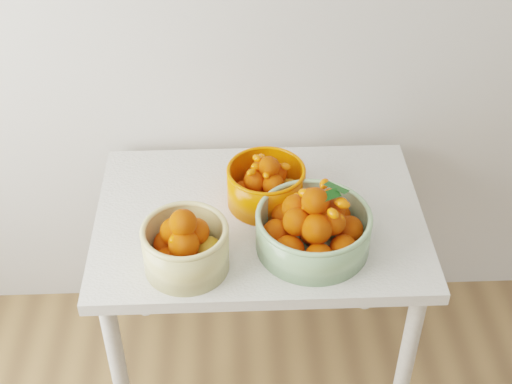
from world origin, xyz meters
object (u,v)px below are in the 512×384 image
bowl_green (313,227)px  bowl_orange (266,184)px  table (259,238)px  bowl_cream (185,246)px

bowl_green → bowl_orange: size_ratio=1.39×
table → bowl_green: 0.27m
bowl_cream → bowl_orange: 0.36m
bowl_green → bowl_orange: bearing=121.0°
bowl_green → table: bearing=135.4°
table → bowl_cream: bearing=-135.4°
bowl_cream → bowl_green: size_ratio=0.71×
bowl_cream → table: bearing=44.6°
table → bowl_orange: (0.02, 0.06, 0.16)m
bowl_cream → bowl_green: bearing=10.6°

